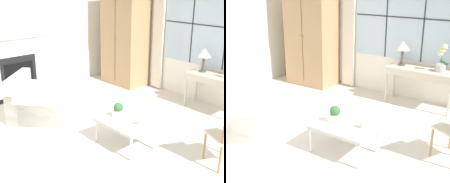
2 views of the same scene
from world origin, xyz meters
TOP-DOWN VIEW (x-y plane):
  - ground_plane at (0.00, 0.00)m, footprint 14.00×14.00m
  - wall_back_windowed at (0.00, 3.02)m, footprint 7.20×0.14m
  - wall_left at (-3.03, 0.60)m, footprint 0.06×7.20m
  - fireplace at (-2.91, 0.25)m, footprint 0.34×1.44m
  - armoire at (-2.02, 2.64)m, footprint 1.15×0.69m
  - console_table at (0.51, 2.71)m, footprint 1.29×0.45m
  - table_lamp at (0.09, 2.77)m, footprint 0.27×0.27m
  - armchair_upholstered at (-1.59, 0.02)m, footprint 1.37×1.37m
  - coffee_table at (0.27, 0.49)m, footprint 0.88×0.60m
  - potted_plant_small at (0.13, 0.47)m, footprint 0.15×0.15m
  - pillar_candle at (0.53, 0.53)m, footprint 0.12×0.12m

SIDE VIEW (x-z plane):
  - ground_plane at x=0.00m, z-range 0.00..0.00m
  - armchair_upholstered at x=-1.59m, z-range -0.13..0.68m
  - coffee_table at x=0.27m, z-range 0.17..0.59m
  - pillar_candle at x=0.53m, z-range 0.42..0.54m
  - potted_plant_small at x=0.13m, z-range 0.43..0.67m
  - console_table at x=0.51m, z-range 0.28..1.00m
  - fireplace at x=-2.91m, z-range -0.32..1.80m
  - table_lamp at x=0.09m, z-range 0.85..1.32m
  - armoire at x=-2.02m, z-range 0.01..2.36m
  - wall_back_windowed at x=0.00m, z-range 0.00..2.80m
  - wall_left at x=-3.03m, z-range 0.00..2.80m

